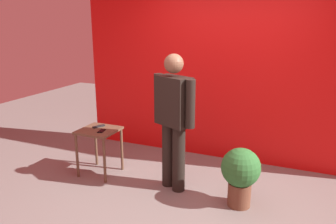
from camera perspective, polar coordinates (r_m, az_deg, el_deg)
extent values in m
plane|color=gray|center=(3.92, 2.91, -16.23)|extent=(12.00, 12.00, 0.00)
cube|color=red|center=(4.98, 10.02, 9.26)|extent=(4.54, 0.12, 3.08)
cylinder|color=black|center=(4.27, 0.03, -7.20)|extent=(0.21, 0.21, 0.83)
cylinder|color=black|center=(4.14, 1.82, -7.94)|extent=(0.21, 0.21, 0.83)
cube|color=black|center=(3.98, 0.95, 1.85)|extent=(0.50, 0.39, 0.59)
cube|color=#2D4784|center=(4.05, 2.16, 2.52)|extent=(0.12, 0.06, 0.49)
cube|color=#C68CB7|center=(4.06, 2.23, 2.29)|extent=(0.04, 0.03, 0.45)
cylinder|color=black|center=(4.18, -1.62, 2.70)|extent=(0.15, 0.15, 0.56)
cylinder|color=black|center=(3.79, 3.79, 1.35)|extent=(0.15, 0.15, 0.56)
sphere|color=brown|center=(3.90, 0.98, 8.17)|extent=(0.23, 0.23, 0.23)
cube|color=brown|center=(4.61, -11.61, -3.05)|extent=(0.49, 0.49, 0.03)
cylinder|color=brown|center=(4.68, -15.10, -7.14)|extent=(0.04, 0.04, 0.60)
cylinder|color=brown|center=(4.44, -10.67, -8.11)|extent=(0.04, 0.04, 0.60)
cylinder|color=brown|center=(5.00, -12.06, -5.47)|extent=(0.04, 0.04, 0.60)
cylinder|color=brown|center=(4.77, -7.80, -6.27)|extent=(0.04, 0.04, 0.60)
cube|color=black|center=(4.52, -11.14, -3.14)|extent=(0.10, 0.15, 0.01)
cube|color=black|center=(4.70, -11.61, -2.37)|extent=(0.11, 0.17, 0.02)
cylinder|color=brown|center=(4.02, 11.92, -13.39)|extent=(0.26, 0.26, 0.28)
sphere|color=#2D7233|center=(3.87, 12.18, -9.14)|extent=(0.44, 0.44, 0.44)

